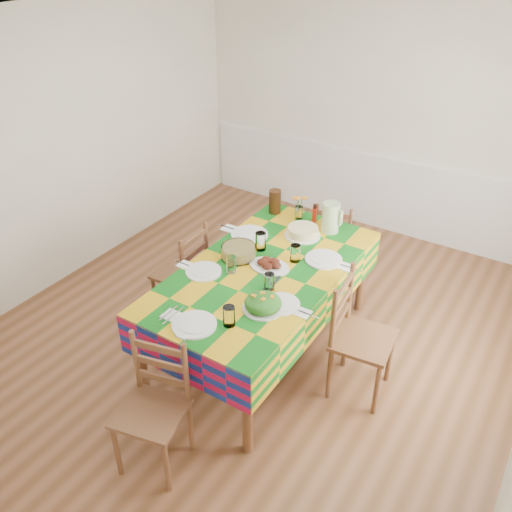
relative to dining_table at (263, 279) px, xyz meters
The scene contains 22 objects.
room 0.64m from the dining_table, 128.32° to the left, with size 4.58×5.08×2.78m.
wainscot 2.68m from the dining_table, 92.99° to the left, with size 4.41×0.06×0.92m.
dining_table is the anchor object (origin of this frame).
setting_near_head 0.83m from the dining_table, 87.55° to the right, with size 0.52×0.35×0.15m.
setting_left_near 0.43m from the dining_table, 141.91° to the right, with size 0.54×0.32×0.14m.
setting_left_far 0.49m from the dining_table, 133.75° to the left, with size 0.61×0.37×0.16m.
setting_right_near 0.44m from the dining_table, 43.80° to the right, with size 0.54×0.31×0.14m.
setting_right_far 0.46m from the dining_table, 49.47° to the left, with size 0.59×0.34×0.15m.
meat_platter 0.13m from the dining_table, 62.80° to the left, with size 0.35×0.25×0.07m.
salad_platter 0.55m from the dining_table, 58.56° to the right, with size 0.30×0.30×0.13m.
pasta_bowl 0.32m from the dining_table, behind, with size 0.30×0.30×0.11m.
cake 0.66m from the dining_table, 88.98° to the left, with size 0.32×0.32×0.09m.
serving_utensils 0.23m from the dining_table, 41.67° to the right, with size 0.15×0.34×0.01m.
flower_vase 0.96m from the dining_table, 101.11° to the left, with size 0.15×0.12×0.24m.
hot_sauce 0.95m from the dining_table, 91.32° to the left, with size 0.04×0.04×0.19m, color red.
green_pitcher 0.91m from the dining_table, 78.56° to the left, with size 0.16×0.16×0.28m, color #A7C48A.
tea_pitcher 1.03m from the dining_table, 115.74° to the left, with size 0.12×0.12×0.23m, color black.
name_card 1.03m from the dining_table, 91.33° to the right, with size 0.08×0.03×0.02m, color white.
chair_near 1.40m from the dining_table, 90.43° to the right, with size 0.52×0.51×0.99m.
chair_far 1.41m from the dining_table, 89.62° to the left, with size 0.46×0.45×0.88m.
chair_left 0.91m from the dining_table, behind, with size 0.44×0.46×0.98m.
chair_right 0.90m from the dining_table, ahead, with size 0.49×0.51×1.05m.
Camera 1 is at (2.07, -3.31, 3.30)m, focal length 38.00 mm.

